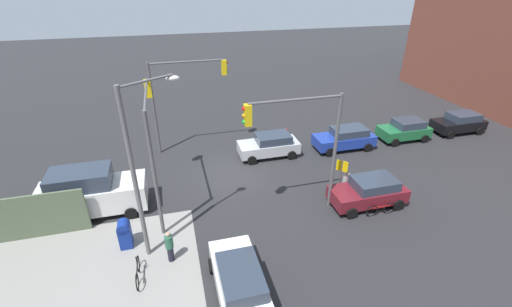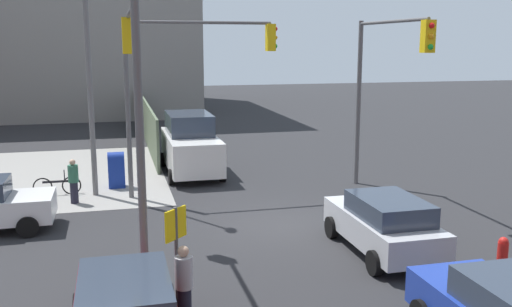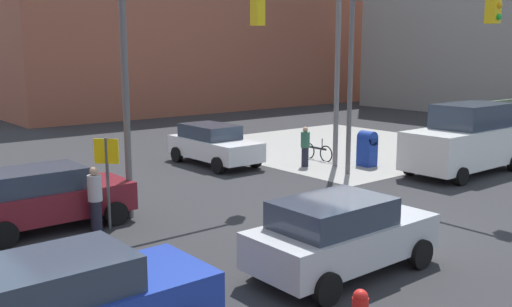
{
  "view_description": "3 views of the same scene",
  "coord_description": "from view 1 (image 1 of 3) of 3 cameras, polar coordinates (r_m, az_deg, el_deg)",
  "views": [
    {
      "loc": [
        3.45,
        18.54,
        11.51
      ],
      "look_at": [
        -1.11,
        1.44,
        2.17
      ],
      "focal_mm": 24.0,
      "sensor_mm": 36.0,
      "label": 1
    },
    {
      "loc": [
        -16.5,
        5.02,
        5.65
      ],
      "look_at": [
        -0.96,
        1.1,
        2.54
      ],
      "focal_mm": 40.0,
      "sensor_mm": 36.0,
      "label": 2
    },
    {
      "loc": [
        -11.5,
        -9.58,
        4.57
      ],
      "look_at": [
        -1.8,
        2.26,
        1.81
      ],
      "focal_mm": 40.0,
      "sensor_mm": 36.0,
      "label": 3
    }
  ],
  "objects": [
    {
      "name": "ground_plane",
      "position": [
        22.1,
        -3.75,
        -3.64
      ],
      "size": [
        120.0,
        120.0,
        0.0
      ],
      "primitive_type": "plane",
      "color": "#28282B"
    },
    {
      "name": "traffic_signal_nw_corner",
      "position": [
        16.8,
        7.75,
        3.25
      ],
      "size": [
        4.95,
        0.36,
        6.5
      ],
      "color": "#59595B",
      "rests_on": "ground"
    },
    {
      "name": "traffic_signal_se_corner",
      "position": [
        24.07,
        -12.21,
        10.57
      ],
      "size": [
        5.29,
        0.36,
        6.5
      ],
      "color": "#59595B",
      "rests_on": "ground"
    },
    {
      "name": "traffic_signal_ne_corner",
      "position": [
        17.65,
        -17.14,
        3.64
      ],
      "size": [
        0.36,
        5.7,
        6.5
      ],
      "color": "#59595B",
      "rests_on": "ground"
    },
    {
      "name": "street_lamp_corner",
      "position": [
        14.7,
        -18.76,
        -1.39
      ],
      "size": [
        2.38,
        1.61,
        8.0
      ],
      "color": "slate",
      "rests_on": "ground"
    },
    {
      "name": "warning_sign_two_way",
      "position": [
        19.76,
        14.02,
        -3.07
      ],
      "size": [
        0.48,
        0.48,
        2.4
      ],
      "color": "#4C4C4C",
      "rests_on": "ground"
    },
    {
      "name": "mailbox_blue",
      "position": [
        17.51,
        -21.05,
        -12.29
      ],
      "size": [
        0.56,
        0.64,
        1.43
      ],
      "color": "navy",
      "rests_on": "ground"
    },
    {
      "name": "fire_hydrant",
      "position": [
        26.65,
        4.98,
        3.28
      ],
      "size": [
        0.26,
        0.26,
        0.94
      ],
      "color": "red",
      "rests_on": "ground"
    },
    {
      "name": "hatchback_green",
      "position": [
        28.82,
        23.54,
        3.68
      ],
      "size": [
        3.81,
        2.02,
        1.62
      ],
      "color": "#1E6638",
      "rests_on": "ground"
    },
    {
      "name": "hatchback_blue",
      "position": [
        25.88,
        14.63,
        2.53
      ],
      "size": [
        4.4,
        2.02,
        1.62
      ],
      "color": "#1E389E",
      "rests_on": "ground"
    },
    {
      "name": "sedan_maroon",
      "position": [
        20.0,
        18.33,
        -6.03
      ],
      "size": [
        4.15,
        2.02,
        1.62
      ],
      "color": "maroon",
      "rests_on": "ground"
    },
    {
      "name": "hatchback_white",
      "position": [
        14.31,
        -2.78,
        -20.4
      ],
      "size": [
        2.02,
        4.32,
        1.62
      ],
      "color": "white",
      "rests_on": "ground"
    },
    {
      "name": "sedan_black",
      "position": [
        32.22,
        30.77,
        4.46
      ],
      "size": [
        4.1,
        2.02,
        1.62
      ],
      "color": "black",
      "rests_on": "ground"
    },
    {
      "name": "coupe_silver",
      "position": [
        24.01,
        2.28,
        1.42
      ],
      "size": [
        4.2,
        2.02,
        1.62
      ],
      "color": "#B7BABF",
      "rests_on": "ground"
    },
    {
      "name": "van_white_delivery",
      "position": [
        20.15,
        -25.86,
        -5.83
      ],
      "size": [
        5.4,
        2.32,
        2.62
      ],
      "color": "white",
      "rests_on": "ground"
    },
    {
      "name": "pedestrian_crossing",
      "position": [
        20.39,
        14.65,
        -4.58
      ],
      "size": [
        0.36,
        0.36,
        1.72
      ],
      "rotation": [
        0.0,
        0.0,
        4.28
      ],
      "color": "#B2B2B7",
      "rests_on": "ground"
    },
    {
      "name": "pedestrian_waiting",
      "position": [
        16.11,
        -14.21,
        -14.74
      ],
      "size": [
        0.36,
        0.36,
        1.61
      ],
      "rotation": [
        0.0,
        0.0,
        1.69
      ],
      "color": "#2D664C",
      "rests_on": "ground"
    },
    {
      "name": "bicycle_leaning_on_fence",
      "position": [
        16.06,
        -19.12,
        -18.19
      ],
      "size": [
        0.05,
        1.75,
        0.97
      ],
      "color": "black",
      "rests_on": "ground"
    },
    {
      "name": "bicycle_at_crosswalk",
      "position": [
        19.68,
        20.08,
        -8.72
      ],
      "size": [
        1.75,
        0.05,
        0.97
      ],
      "color": "black",
      "rests_on": "ground"
    }
  ]
}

